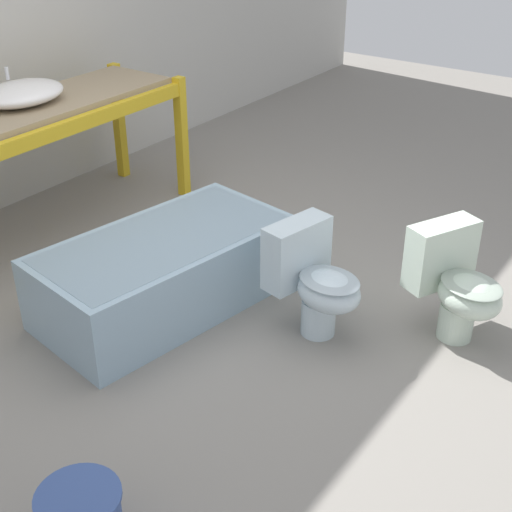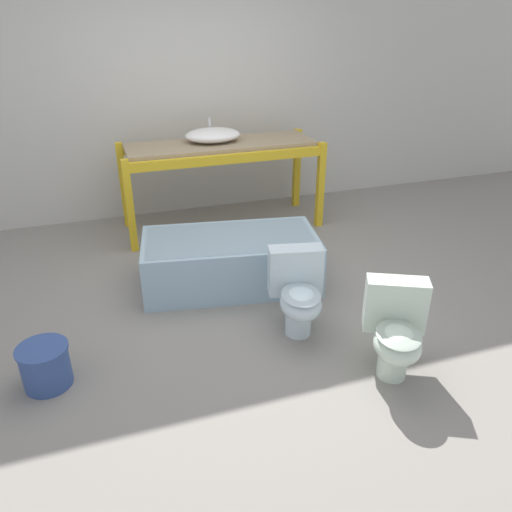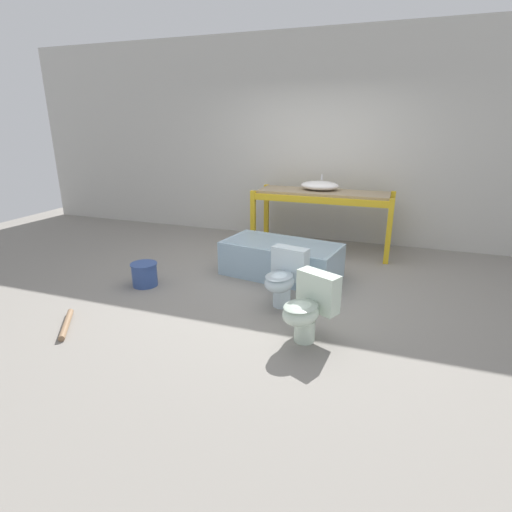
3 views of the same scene
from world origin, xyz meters
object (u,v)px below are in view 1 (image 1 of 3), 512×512
object	(u,v)px
bathtub_main	(165,267)
toilet_near	(314,278)
sink_basin	(22,93)
toilet_far	(456,281)

from	to	relation	value
bathtub_main	toilet_near	xyz separation A→B (m)	(0.27, -0.82, 0.07)
sink_basin	toilet_near	size ratio (longest dim) A/B	0.93
sink_basin	bathtub_main	world-z (taller)	sink_basin
bathtub_main	sink_basin	bearing A→B (deg)	90.73
sink_basin	bathtub_main	bearing A→B (deg)	-98.71
sink_basin	toilet_near	xyz separation A→B (m)	(0.07, -2.14, -0.65)
bathtub_main	toilet_near	bearing A→B (deg)	-62.37
bathtub_main	toilet_near	distance (m)	0.86
sink_basin	bathtub_main	size ratio (longest dim) A/B	0.37
toilet_near	toilet_far	distance (m)	0.74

